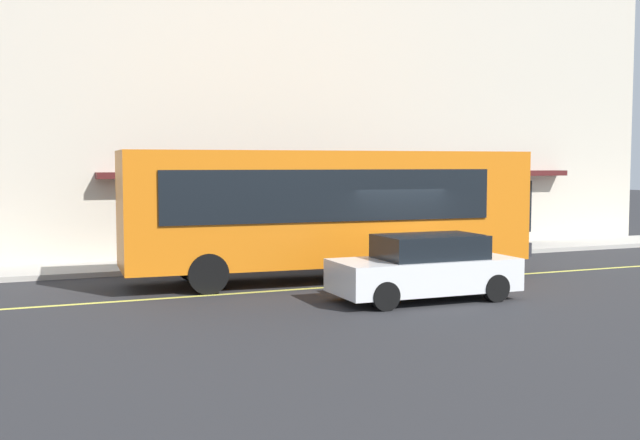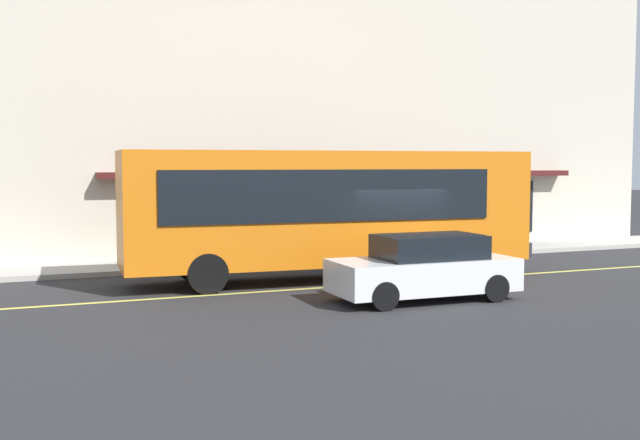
# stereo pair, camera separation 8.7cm
# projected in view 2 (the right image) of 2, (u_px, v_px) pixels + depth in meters

# --- Properties ---
(ground) EXTENTS (120.00, 120.00, 0.00)m
(ground) POSITION_uv_depth(u_px,v_px,m) (395.00, 283.00, 20.23)
(ground) COLOR #28282B
(sidewalk) EXTENTS (80.00, 2.53, 0.15)m
(sidewalk) POSITION_uv_depth(u_px,v_px,m) (320.00, 257.00, 25.07)
(sidewalk) COLOR #B2ADA3
(sidewalk) RESTS_ON ground
(lane_centre_stripe) EXTENTS (36.00, 0.16, 0.01)m
(lane_centre_stripe) POSITION_uv_depth(u_px,v_px,m) (395.00, 283.00, 20.23)
(lane_centre_stripe) COLOR #D8D14C
(lane_centre_stripe) RESTS_ON ground
(storefront_building) EXTENTS (25.27, 9.72, 11.09)m
(storefront_building) POSITION_uv_depth(u_px,v_px,m) (309.00, 105.00, 30.74)
(storefront_building) COLOR beige
(storefront_building) RESTS_ON ground
(bus) EXTENTS (11.26, 3.19, 3.50)m
(bus) POSITION_uv_depth(u_px,v_px,m) (330.00, 207.00, 20.57)
(bus) COLOR orange
(bus) RESTS_ON ground
(traffic_light) EXTENTS (0.30, 0.52, 3.20)m
(traffic_light) POSITION_uv_depth(u_px,v_px,m) (365.00, 183.00, 24.90)
(traffic_light) COLOR #2D2D33
(traffic_light) RESTS_ON sidewalk
(car_white) EXTENTS (4.32, 1.89, 1.52)m
(car_white) POSITION_uv_depth(u_px,v_px,m) (425.00, 268.00, 17.64)
(car_white) COLOR white
(car_white) RESTS_ON ground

